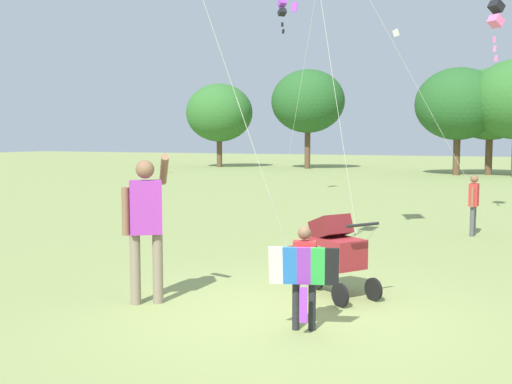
{
  "coord_description": "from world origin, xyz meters",
  "views": [
    {
      "loc": [
        2.3,
        -6.23,
        1.98
      ],
      "look_at": [
        -0.73,
        0.64,
        1.3
      ],
      "focal_mm": 42.59,
      "sensor_mm": 36.0,
      "label": 1
    }
  ],
  "objects_px": {
    "child_with_butterfly_kite": "(304,269)",
    "person_sitting_far": "(474,200)",
    "person_adult_flyer": "(146,218)",
    "kite_blue_high": "(283,11)",
    "kite_green_novelty": "(495,16)",
    "stroller": "(336,248)"
  },
  "relations": [
    {
      "from": "child_with_butterfly_kite",
      "to": "person_sitting_far",
      "type": "xyz_separation_m",
      "value": [
        1.12,
        7.06,
        0.08
      ]
    },
    {
      "from": "child_with_butterfly_kite",
      "to": "person_sitting_far",
      "type": "relative_size",
      "value": 0.88
    },
    {
      "from": "person_adult_flyer",
      "to": "kite_blue_high",
      "type": "bearing_deg",
      "value": 104.0
    },
    {
      "from": "person_adult_flyer",
      "to": "kite_blue_high",
      "type": "xyz_separation_m",
      "value": [
        -3.04,
        12.2,
        4.91
      ]
    },
    {
      "from": "kite_green_novelty",
      "to": "person_sitting_far",
      "type": "height_order",
      "value": "kite_green_novelty"
    },
    {
      "from": "kite_blue_high",
      "to": "stroller",
      "type": "bearing_deg",
      "value": -65.46
    },
    {
      "from": "child_with_butterfly_kite",
      "to": "kite_green_novelty",
      "type": "relative_size",
      "value": 0.21
    },
    {
      "from": "stroller",
      "to": "child_with_butterfly_kite",
      "type": "bearing_deg",
      "value": -86.58
    },
    {
      "from": "child_with_butterfly_kite",
      "to": "stroller",
      "type": "bearing_deg",
      "value": 93.42
    },
    {
      "from": "kite_blue_high",
      "to": "person_sitting_far",
      "type": "bearing_deg",
      "value": -40.73
    },
    {
      "from": "kite_blue_high",
      "to": "person_sitting_far",
      "type": "height_order",
      "value": "kite_blue_high"
    },
    {
      "from": "stroller",
      "to": "person_sitting_far",
      "type": "height_order",
      "value": "person_sitting_far"
    },
    {
      "from": "child_with_butterfly_kite",
      "to": "kite_blue_high",
      "type": "bearing_deg",
      "value": 112.31
    },
    {
      "from": "child_with_butterfly_kite",
      "to": "person_sitting_far",
      "type": "height_order",
      "value": "person_sitting_far"
    },
    {
      "from": "stroller",
      "to": "person_adult_flyer",
      "type": "bearing_deg",
      "value": -148.08
    },
    {
      "from": "kite_green_novelty",
      "to": "kite_blue_high",
      "type": "height_order",
      "value": "kite_blue_high"
    },
    {
      "from": "child_with_butterfly_kite",
      "to": "kite_green_novelty",
      "type": "bearing_deg",
      "value": 82.45
    },
    {
      "from": "person_adult_flyer",
      "to": "stroller",
      "type": "bearing_deg",
      "value": 31.92
    },
    {
      "from": "stroller",
      "to": "kite_blue_high",
      "type": "height_order",
      "value": "kite_blue_high"
    },
    {
      "from": "kite_green_novelty",
      "to": "person_adult_flyer",
      "type": "bearing_deg",
      "value": -109.43
    },
    {
      "from": "person_sitting_far",
      "to": "kite_blue_high",
      "type": "bearing_deg",
      "value": 139.27
    },
    {
      "from": "kite_green_novelty",
      "to": "person_sitting_far",
      "type": "xyz_separation_m",
      "value": [
        -0.16,
        -2.61,
        -4.07
      ]
    }
  ]
}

